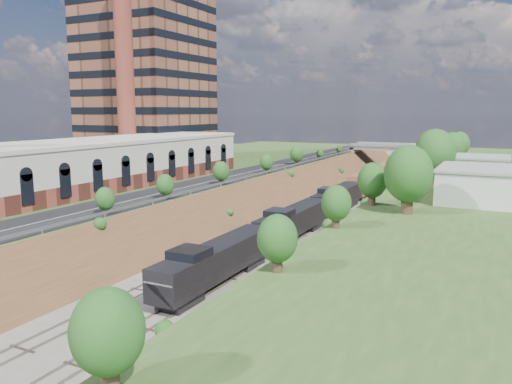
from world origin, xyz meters
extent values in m
cube|color=#305221|center=(-33.00, 60.00, 2.50)|extent=(44.00, 180.00, 5.00)
cube|color=brown|center=(-11.00, 60.00, 0.00)|extent=(10.00, 180.00, 10.00)
cube|color=brown|center=(11.00, 60.00, 0.00)|extent=(10.00, 180.00, 10.00)
cube|color=gray|center=(-2.60, 60.00, 0.09)|extent=(1.58, 180.00, 0.18)
cube|color=gray|center=(2.60, 60.00, 0.09)|extent=(1.58, 180.00, 0.18)
cube|color=black|center=(-15.50, 60.00, 5.05)|extent=(8.00, 180.00, 0.10)
cube|color=#99999E|center=(-11.40, 60.00, 5.55)|extent=(0.06, 171.00, 0.30)
cube|color=brown|center=(-28.00, 38.00, 6.10)|extent=(14.00, 62.00, 2.20)
cube|color=beige|center=(-28.00, 38.00, 9.35)|extent=(14.00, 62.00, 4.30)
cube|color=beige|center=(-28.00, 38.00, 11.75)|extent=(14.30, 62.30, 0.50)
cube|color=brown|center=(-44.00, 72.00, 27.00)|extent=(22.00, 22.00, 44.00)
cylinder|color=brown|center=(-36.00, 56.00, 25.00)|extent=(3.20, 3.20, 40.00)
cube|color=gray|center=(-11.50, 122.00, 3.10)|extent=(1.50, 8.00, 6.20)
cube|color=gray|center=(11.50, 122.00, 3.10)|extent=(1.50, 8.00, 6.20)
cube|color=gray|center=(0.00, 122.00, 6.20)|extent=(24.00, 8.00, 1.00)
cube|color=gray|center=(0.00, 118.00, 7.00)|extent=(24.00, 0.30, 0.80)
cube|color=gray|center=(0.00, 126.00, 7.00)|extent=(24.00, 0.30, 0.80)
cube|color=silver|center=(23.50, 52.00, 7.00)|extent=(9.00, 12.00, 4.00)
cube|color=silver|center=(23.00, 74.00, 6.80)|extent=(8.00, 10.00, 3.60)
cylinder|color=#473323|center=(17.00, 40.00, 6.31)|extent=(1.30, 1.30, 2.62)
ellipsoid|color=#25541D|center=(17.00, 40.00, 9.46)|extent=(5.25, 5.25, 6.30)
cylinder|color=#473323|center=(-11.80, 20.00, 5.61)|extent=(0.66, 0.66, 1.22)
ellipsoid|color=#25541D|center=(-11.80, 20.00, 7.08)|extent=(2.45, 2.45, 2.94)
cube|color=black|center=(2.60, 17.28, 0.45)|extent=(2.40, 4.00, 0.90)
cube|color=black|center=(2.60, 23.30, 2.36)|extent=(3.01, 18.05, 2.91)
cube|color=black|center=(2.60, 15.78, 1.80)|extent=(2.77, 3.00, 1.80)
cube|color=silver|center=(2.60, 15.78, 2.80)|extent=(2.77, 3.00, 0.15)
cube|color=black|center=(2.60, 18.78, 4.10)|extent=(2.95, 3.10, 0.90)
cube|color=black|center=(2.60, 42.35, 2.36)|extent=(3.01, 18.05, 2.91)
cube|color=black|center=(2.60, 61.40, 2.36)|extent=(3.01, 18.05, 2.91)
cube|color=brown|center=(2.60, 119.55, 2.70)|extent=(3.01, 96.24, 3.61)
camera|label=1|loc=(26.21, -15.71, 16.28)|focal=35.00mm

